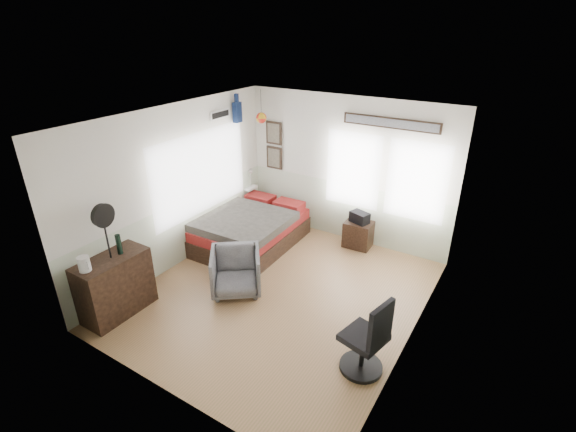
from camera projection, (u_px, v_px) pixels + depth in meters
name	position (u px, v px, depth m)	size (l,w,h in m)	color
ground_plane	(280.00, 294.00, 6.46)	(4.00, 4.50, 0.01)	olive
room_shell	(281.00, 193.00, 5.95)	(4.02, 4.52, 2.71)	silver
wall_decor	(286.00, 126.00, 7.59)	(3.55, 1.32, 1.44)	#3B2A1C
bed	(251.00, 230.00, 7.73)	(1.52, 2.06, 0.65)	black
dresser	(115.00, 286.00, 5.88)	(0.48, 1.00, 0.90)	black
armchair	(236.00, 271.00, 6.41)	(0.74, 0.76, 0.69)	gray
nightstand	(358.00, 234.00, 7.73)	(0.49, 0.39, 0.49)	black
task_chair	(367.00, 343.00, 4.87)	(0.56, 0.56, 1.05)	black
kettle	(84.00, 264.00, 5.36)	(0.18, 0.15, 0.20)	silver
bottle	(119.00, 244.00, 5.75)	(0.07, 0.07, 0.29)	black
stand_fan	(103.00, 216.00, 5.44)	(0.11, 0.33, 0.80)	black
black_bag	(360.00, 217.00, 7.58)	(0.34, 0.22, 0.20)	black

